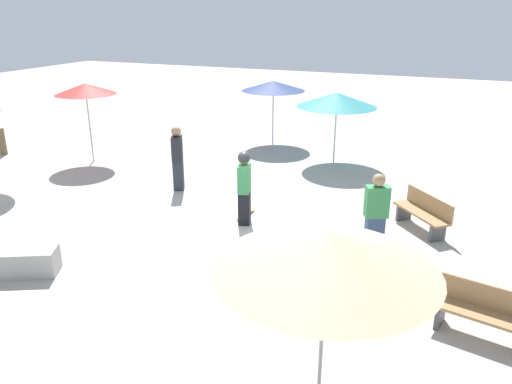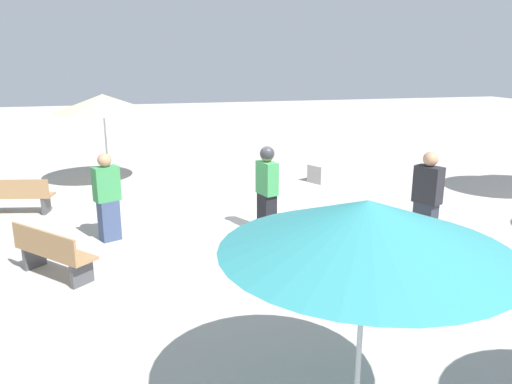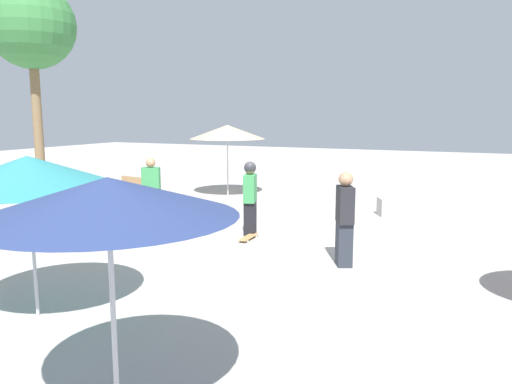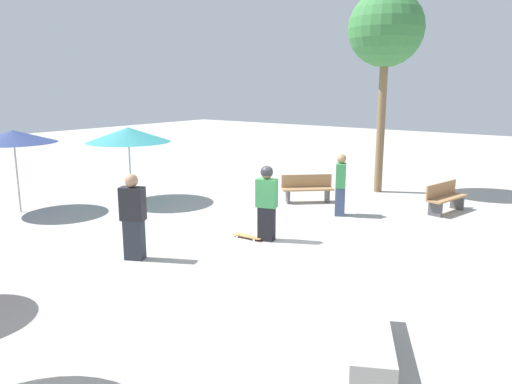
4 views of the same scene
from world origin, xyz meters
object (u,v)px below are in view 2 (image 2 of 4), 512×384
at_px(shade_umbrella_tan, 103,103).
at_px(shade_umbrella_teal, 367,226).
at_px(bystander_watching, 427,200).
at_px(bench_near, 16,196).
at_px(bench_far, 53,253).
at_px(skateboard, 281,235).
at_px(bystander_far, 107,198).
at_px(concrete_ledge, 339,169).
at_px(skater_main, 267,187).

distance_m(shade_umbrella_tan, shade_umbrella_teal, 11.08).
bearing_deg(bystander_watching, shade_umbrella_teal, 115.33).
bearing_deg(bystander_watching, bench_near, 37.13).
bearing_deg(bench_far, bench_near, 155.68).
relative_size(skateboard, shade_umbrella_teal, 0.31).
bearing_deg(bystander_far, bystander_watching, 137.87).
height_order(bench_near, bystander_far, bystander_far).
height_order(skateboard, shade_umbrella_teal, shade_umbrella_teal).
distance_m(bench_far, shade_umbrella_tan, 6.61).
height_order(skateboard, bystander_far, bystander_far).
bearing_deg(concrete_ledge, bystander_far, 120.21).
relative_size(skateboard, concrete_ledge, 0.36).
xyz_separation_m(shade_umbrella_teal, bystander_far, (6.05, 2.42, -1.24)).
bearing_deg(bench_far, bystander_far, 109.27).
bearing_deg(skater_main, bystander_far, -111.82).
height_order(concrete_ledge, bench_near, bench_near).
bearing_deg(shade_umbrella_teal, skateboard, -9.43).
relative_size(skater_main, skateboard, 2.22).
bearing_deg(shade_umbrella_tan, bystander_far, -178.08).
distance_m(bench_near, bystander_far, 3.14).
xyz_separation_m(skater_main, skateboard, (-0.44, -0.16, -0.91)).
bearing_deg(skater_main, skateboard, 4.31).
bearing_deg(bystander_watching, skater_main, 35.58).
height_order(bench_near, bench_far, same).
distance_m(skater_main, skateboard, 1.02).
xyz_separation_m(skater_main, bench_far, (-1.27, 3.98, -0.54)).
distance_m(concrete_ledge, shade_umbrella_teal, 10.84).
xyz_separation_m(concrete_ledge, shade_umbrella_teal, (-9.85, 4.12, 1.85)).
height_order(concrete_ledge, shade_umbrella_tan, shade_umbrella_tan).
bearing_deg(bench_near, skater_main, -14.26).
xyz_separation_m(skater_main, bench_near, (2.59, 5.24, -0.54)).
height_order(shade_umbrella_teal, bystander_watching, shade_umbrella_teal).
bearing_deg(bench_far, concrete_ledge, 83.57).
xyz_separation_m(concrete_ledge, shade_umbrella_tan, (0.93, 6.69, 2.02)).
bearing_deg(skateboard, concrete_ledge, 142.62).
height_order(skater_main, skateboard, skater_main).
height_order(bench_near, bystander_watching, bystander_watching).
relative_size(skater_main, shade_umbrella_teal, 0.69).
xyz_separation_m(concrete_ledge, bystander_far, (-3.81, 6.53, 0.61)).
relative_size(skateboard, bench_far, 0.55).
distance_m(concrete_ledge, bench_near, 8.78).
height_order(skateboard, bench_far, bench_far).
bearing_deg(bench_far, shade_umbrella_tan, 131.27).
distance_m(skater_main, bench_far, 4.21).
bearing_deg(shade_umbrella_teal, bench_far, 36.10).
relative_size(skater_main, bench_far, 1.21).
bearing_deg(bystander_watching, bystander_far, 47.17).
distance_m(shade_umbrella_teal, bystander_far, 6.63).
distance_m(skater_main, shade_umbrella_teal, 5.89).
relative_size(skater_main, bystander_watching, 0.98).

